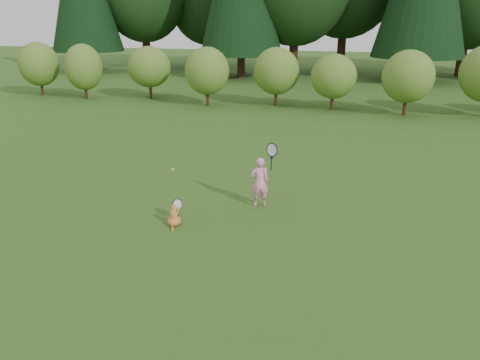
% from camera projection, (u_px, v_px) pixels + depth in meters
% --- Properties ---
extents(ground, '(100.00, 100.00, 0.00)m').
position_uv_depth(ground, '(220.00, 226.00, 9.14)').
color(ground, '#295116').
rests_on(ground, ground).
extents(shrub_row, '(28.00, 3.00, 2.80)m').
position_uv_depth(shrub_row, '(301.00, 76.00, 20.59)').
color(shrub_row, '#527424').
rests_on(shrub_row, ground).
extents(child, '(0.63, 0.39, 1.63)m').
position_uv_depth(child, '(260.00, 181.00, 9.93)').
color(child, pink).
rests_on(child, ground).
extents(cat, '(0.31, 0.59, 0.58)m').
position_uv_depth(cat, '(174.00, 215.00, 9.12)').
color(cat, '#C06125').
rests_on(cat, ground).
extents(tennis_ball, '(0.07, 0.07, 0.07)m').
position_uv_depth(tennis_ball, '(173.00, 169.00, 9.08)').
color(tennis_ball, '#B5C317').
rests_on(tennis_ball, ground).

